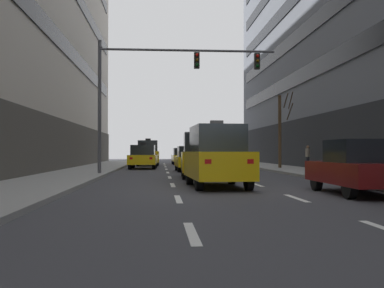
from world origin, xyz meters
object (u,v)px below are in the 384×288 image
object	(u,v)px
taxi_driving_0	(148,153)
street_tree_2	(281,129)
taxi_driving_1	(143,157)
taxi_driving_4	(201,156)
traffic_signal_0	(160,78)
pedestrian_0	(308,155)
taxi_driving_5	(190,159)
car_parked_1	(358,167)
taxi_driving_2	(217,157)
taxi_driving_3	(182,156)

from	to	relation	value
taxi_driving_0	street_tree_2	distance (m)	13.12
taxi_driving_1	taxi_driving_4	size ratio (longest dim) A/B	1.04
taxi_driving_0	traffic_signal_0	bearing A→B (deg)	-86.40
street_tree_2	pedestrian_0	size ratio (longest dim) A/B	3.41
taxi_driving_1	taxi_driving_5	size ratio (longest dim) A/B	1.09
taxi_driving_5	traffic_signal_0	distance (m)	6.77
car_parked_1	street_tree_2	distance (m)	18.00
taxi_driving_4	pedestrian_0	world-z (taller)	taxi_driving_4
taxi_driving_0	traffic_signal_0	world-z (taller)	traffic_signal_0
taxi_driving_5	traffic_signal_0	size ratio (longest dim) A/B	0.46
taxi_driving_0	traffic_signal_0	distance (m)	16.60
car_parked_1	traffic_signal_0	size ratio (longest dim) A/B	0.46
taxi_driving_0	taxi_driving_2	size ratio (longest dim) A/B	1.00
taxi_driving_2	taxi_driving_3	distance (m)	26.81
taxi_driving_2	taxi_driving_4	size ratio (longest dim) A/B	1.02
taxi_driving_4	taxi_driving_5	bearing A→B (deg)	90.27
taxi_driving_4	taxi_driving_0	bearing A→B (deg)	99.17
taxi_driving_5	pedestrian_0	bearing A→B (deg)	1.58
taxi_driving_1	street_tree_2	distance (m)	9.95
taxi_driving_3	taxi_driving_4	world-z (taller)	taxi_driving_4
taxi_driving_1	taxi_driving_5	xyz separation A→B (m)	(3.10, -4.49, -0.06)
taxi_driving_1	street_tree_2	size ratio (longest dim) A/B	0.90
taxi_driving_0	taxi_driving_3	distance (m)	4.24
car_parked_1	taxi_driving_4	bearing A→B (deg)	114.02
taxi_driving_1	pedestrian_0	distance (m)	11.55
traffic_signal_0	street_tree_2	bearing A→B (deg)	40.10
taxi_driving_1	traffic_signal_0	world-z (taller)	traffic_signal_0
taxi_driving_5	car_parked_1	world-z (taller)	taxi_driving_5
taxi_driving_0	taxi_driving_3	size ratio (longest dim) A/B	1.08
taxi_driving_1	taxi_driving_4	xyz separation A→B (m)	(3.13, -11.55, 0.22)
pedestrian_0	taxi_driving_3	bearing A→B (deg)	118.27
taxi_driving_4	taxi_driving_5	distance (m)	7.06
taxi_driving_1	car_parked_1	xyz separation A→B (m)	(6.96, -20.14, -0.05)
taxi_driving_3	traffic_signal_0	distance (m)	19.59
taxi_driving_0	taxi_driving_5	size ratio (longest dim) A/B	1.07
car_parked_1	traffic_signal_0	bearing A→B (deg)	118.18
taxi_driving_0	car_parked_1	size ratio (longest dim) A/B	1.06
taxi_driving_2	traffic_signal_0	xyz separation A→B (m)	(-1.98, 7.81, 3.99)
pedestrian_0	taxi_driving_5	bearing A→B (deg)	-178.42
taxi_driving_1	taxi_driving_4	distance (m)	11.97
taxi_driving_1	street_tree_2	bearing A→B (deg)	-14.37
taxi_driving_1	car_parked_1	distance (m)	21.31
taxi_driving_0	taxi_driving_5	distance (m)	11.58
car_parked_1	pedestrian_0	world-z (taller)	pedestrian_0
taxi_driving_0	street_tree_2	xyz separation A→B (m)	(9.27, -9.14, 1.70)
taxi_driving_1	taxi_driving_5	distance (m)	5.46
traffic_signal_0	car_parked_1	bearing A→B (deg)	-61.82
taxi_driving_1	car_parked_1	size ratio (longest dim) A/B	1.07
taxi_driving_4	pedestrian_0	size ratio (longest dim) A/B	2.96
taxi_driving_1	taxi_driving_2	xyz separation A→B (m)	(3.18, -17.18, 0.23)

